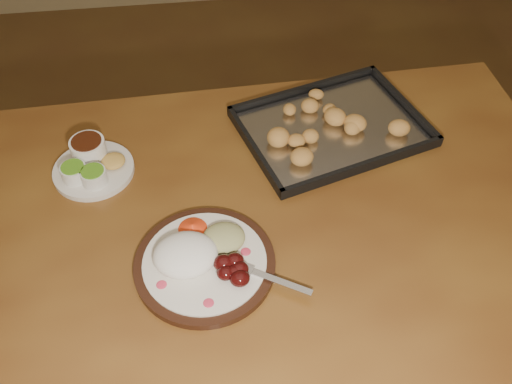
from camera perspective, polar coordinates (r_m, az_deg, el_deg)
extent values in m
plane|color=brown|center=(1.92, -3.18, -12.34)|extent=(4.00, 4.00, 0.00)
cube|color=brown|center=(1.19, -2.41, -3.91)|extent=(1.53, 0.95, 0.04)
cylinder|color=#482315|center=(1.87, 17.44, 0.90)|extent=(0.07, 0.07, 0.71)
cylinder|color=black|center=(1.11, -5.13, -7.23)|extent=(0.27, 0.27, 0.02)
cylinder|color=silver|center=(1.10, -5.16, -6.96)|extent=(0.24, 0.24, 0.01)
ellipsoid|color=#D5334F|center=(1.08, -9.43, -9.13)|extent=(0.02, 0.02, 0.00)
ellipsoid|color=#D5334F|center=(1.05, -4.77, -11.00)|extent=(0.02, 0.02, 0.00)
ellipsoid|color=#D5334F|center=(1.11, -1.04, -5.99)|extent=(0.02, 0.02, 0.00)
ellipsoid|color=#D5334F|center=(1.13, -9.00, -5.12)|extent=(0.02, 0.02, 0.00)
ellipsoid|color=white|center=(1.09, -7.07, -6.25)|extent=(0.16, 0.15, 0.06)
ellipsoid|color=#470A0A|center=(1.06, -3.04, -8.09)|extent=(0.03, 0.03, 0.03)
ellipsoid|color=#470A0A|center=(1.07, -1.65, -7.69)|extent=(0.03, 0.03, 0.03)
ellipsoid|color=#470A0A|center=(1.08, -2.16, -6.89)|extent=(0.03, 0.03, 0.03)
ellipsoid|color=#470A0A|center=(1.05, -1.63, -8.64)|extent=(0.03, 0.03, 0.03)
ellipsoid|color=#470A0A|center=(1.07, -3.25, -7.11)|extent=(0.03, 0.03, 0.03)
ellipsoid|color=#470A0A|center=(1.06, -2.14, -7.96)|extent=(0.03, 0.03, 0.03)
ellipsoid|color=tan|center=(1.12, -3.24, -4.59)|extent=(0.11, 0.10, 0.03)
cone|color=#F43D16|center=(1.14, -6.36, -3.51)|extent=(0.06, 0.07, 0.03)
cube|color=silver|center=(1.07, 2.29, -8.90)|extent=(0.12, 0.08, 0.00)
cube|color=silver|center=(1.08, -1.20, -7.59)|extent=(0.04, 0.04, 0.00)
cylinder|color=silver|center=(1.08, -2.53, -7.54)|extent=(0.03, 0.02, 0.00)
cylinder|color=silver|center=(1.08, -2.39, -7.30)|extent=(0.03, 0.02, 0.00)
cylinder|color=silver|center=(1.09, -2.26, -7.06)|extent=(0.03, 0.02, 0.00)
cylinder|color=silver|center=(1.09, -2.12, -6.82)|extent=(0.03, 0.02, 0.00)
cylinder|color=silver|center=(1.31, -15.91, 2.11)|extent=(0.18, 0.18, 0.01)
cylinder|color=silver|center=(1.29, -17.73, 1.87)|extent=(0.06, 0.06, 0.03)
cylinder|color=#4E8E1C|center=(1.28, -17.90, 2.39)|extent=(0.05, 0.05, 0.00)
cylinder|color=silver|center=(1.27, -15.90, 1.49)|extent=(0.06, 0.06, 0.03)
cylinder|color=#4E8E1C|center=(1.26, -16.05, 2.01)|extent=(0.05, 0.05, 0.00)
cylinder|color=white|center=(1.32, -16.41, 4.17)|extent=(0.08, 0.08, 0.04)
cylinder|color=#361609|center=(1.31, -16.61, 4.86)|extent=(0.07, 0.07, 0.00)
ellipsoid|color=gold|center=(1.30, -14.09, 3.04)|extent=(0.05, 0.05, 0.02)
cube|color=black|center=(1.38, 7.56, 6.23)|extent=(0.48, 0.41, 0.01)
cube|color=black|center=(1.47, 4.80, 10.18)|extent=(0.40, 0.13, 0.02)
cube|color=black|center=(1.28, 10.80, 2.62)|extent=(0.40, 0.13, 0.02)
cube|color=black|center=(1.47, 14.56, 8.62)|extent=(0.10, 0.29, 0.02)
cube|color=black|center=(1.30, -0.16, 4.33)|extent=(0.10, 0.29, 0.02)
cube|color=silver|center=(1.37, 7.59, 6.41)|extent=(0.45, 0.37, 0.00)
ellipsoid|color=#CF8E48|center=(1.39, 9.53, 7.50)|extent=(0.05, 0.04, 0.03)
ellipsoid|color=#CF8E48|center=(1.43, 10.38, 8.71)|extent=(0.06, 0.06, 0.03)
ellipsoid|color=#CF8E48|center=(1.43, 7.35, 9.27)|extent=(0.06, 0.06, 0.03)
ellipsoid|color=#CF8E48|center=(1.40, 6.65, 8.23)|extent=(0.04, 0.05, 0.03)
ellipsoid|color=#CF8E48|center=(1.39, 4.66, 8.19)|extent=(0.06, 0.06, 0.03)
ellipsoid|color=#CF8E48|center=(1.36, 5.63, 6.96)|extent=(0.06, 0.06, 0.03)
ellipsoid|color=#CF8E48|center=(1.32, 3.51, 5.75)|extent=(0.05, 0.04, 0.03)
ellipsoid|color=#CF8E48|center=(1.31, 6.30, 5.06)|extent=(0.06, 0.06, 0.03)
ellipsoid|color=#CF8E48|center=(1.31, 6.13, 5.08)|extent=(0.06, 0.06, 0.03)
ellipsoid|color=#CF8E48|center=(1.32, 9.31, 4.89)|extent=(0.04, 0.05, 0.03)
ellipsoid|color=#CF8E48|center=(1.35, 9.27, 6.42)|extent=(0.06, 0.06, 0.03)
ellipsoid|color=#CF8E48|center=(1.39, 11.74, 7.13)|extent=(0.06, 0.06, 0.03)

